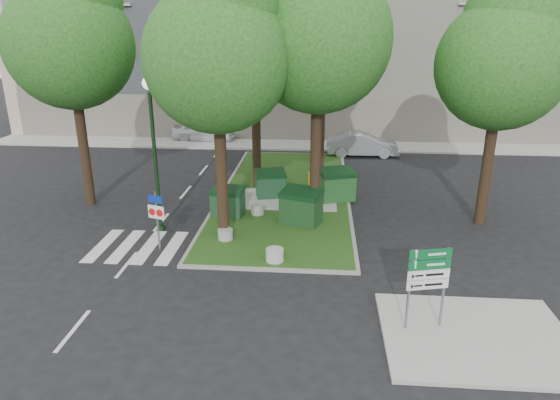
# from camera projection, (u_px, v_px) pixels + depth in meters

# --- Properties ---
(ground) EXTENTS (120.00, 120.00, 0.00)m
(ground) POSITION_uv_depth(u_px,v_px,m) (254.00, 269.00, 17.18)
(ground) COLOR black
(ground) RESTS_ON ground
(median_island) EXTENTS (6.00, 16.00, 0.12)m
(median_island) POSITION_uv_depth(u_px,v_px,m) (285.00, 194.00, 24.64)
(median_island) COLOR #224112
(median_island) RESTS_ON ground
(median_kerb) EXTENTS (6.30, 16.30, 0.10)m
(median_kerb) POSITION_uv_depth(u_px,v_px,m) (285.00, 194.00, 24.64)
(median_kerb) COLOR gray
(median_kerb) RESTS_ON ground
(sidewalk_corner) EXTENTS (5.00, 4.00, 0.12)m
(sidewalk_corner) POSITION_uv_depth(u_px,v_px,m) (477.00, 337.00, 13.38)
(sidewalk_corner) COLOR #999993
(sidewalk_corner) RESTS_ON ground
(building_sidewalk) EXTENTS (42.00, 3.00, 0.12)m
(building_sidewalk) POSITION_uv_depth(u_px,v_px,m) (288.00, 145.00, 34.54)
(building_sidewalk) COLOR #999993
(building_sidewalk) RESTS_ON ground
(zebra_crossing) EXTENTS (5.00, 3.00, 0.01)m
(zebra_crossing) POSITION_uv_depth(u_px,v_px,m) (161.00, 247.00, 18.88)
(zebra_crossing) COLOR silver
(zebra_crossing) RESTS_ON ground
(apartment_building) EXTENTS (41.00, 12.00, 16.00)m
(apartment_building) POSITION_uv_depth(u_px,v_px,m) (295.00, 23.00, 38.93)
(apartment_building) COLOR #C2AE91
(apartment_building) RESTS_ON ground
(tree_median_near_left) EXTENTS (5.20, 5.20, 10.53)m
(tree_median_near_left) POSITION_uv_depth(u_px,v_px,m) (219.00, 44.00, 17.25)
(tree_median_near_left) COLOR black
(tree_median_near_left) RESTS_ON ground
(tree_median_near_right) EXTENTS (5.60, 5.60, 11.46)m
(tree_median_near_right) POSITION_uv_depth(u_px,v_px,m) (321.00, 24.00, 18.64)
(tree_median_near_right) COLOR black
(tree_median_near_right) RESTS_ON ground
(tree_median_mid) EXTENTS (4.80, 4.80, 9.99)m
(tree_median_mid) POSITION_uv_depth(u_px,v_px,m) (257.00, 47.00, 23.43)
(tree_median_mid) COLOR black
(tree_median_mid) RESTS_ON ground
(tree_median_far) EXTENTS (5.80, 5.80, 11.93)m
(tree_median_far) POSITION_uv_depth(u_px,v_px,m) (326.00, 17.00, 25.56)
(tree_median_far) COLOR black
(tree_median_far) RESTS_ON ground
(tree_street_left) EXTENTS (5.40, 5.40, 11.00)m
(tree_street_left) POSITION_uv_depth(u_px,v_px,m) (71.00, 32.00, 20.96)
(tree_street_left) COLOR black
(tree_street_left) RESTS_ON ground
(tree_street_right) EXTENTS (5.00, 5.00, 10.06)m
(tree_street_right) POSITION_uv_depth(u_px,v_px,m) (505.00, 52.00, 18.91)
(tree_street_right) COLOR black
(tree_street_right) RESTS_ON ground
(dumpster_a) EXTENTS (1.49, 1.14, 1.28)m
(dumpster_a) POSITION_uv_depth(u_px,v_px,m) (228.00, 202.00, 21.54)
(dumpster_a) COLOR #0E3317
(dumpster_a) RESTS_ON median_island
(dumpster_b) EXTENTS (1.59, 1.28, 1.31)m
(dumpster_b) POSITION_uv_depth(u_px,v_px,m) (271.00, 184.00, 23.89)
(dumpster_b) COLOR #0F361C
(dumpster_b) RESTS_ON median_island
(dumpster_c) EXTENTS (1.91, 1.63, 1.51)m
(dumpster_c) POSITION_uv_depth(u_px,v_px,m) (301.00, 207.00, 20.63)
(dumpster_c) COLOR black
(dumpster_c) RESTS_ON median_island
(dumpster_d) EXTENTS (1.91, 1.60, 1.51)m
(dumpster_d) POSITION_uv_depth(u_px,v_px,m) (337.00, 185.00, 23.44)
(dumpster_d) COLOR #154418
(dumpster_d) RESTS_ON median_island
(bollard_left) EXTENTS (0.57, 0.57, 0.41)m
(bollard_left) POSITION_uv_depth(u_px,v_px,m) (225.00, 234.00, 19.25)
(bollard_left) COLOR gray
(bollard_left) RESTS_ON median_island
(bollard_right) EXTENTS (0.63, 0.63, 0.45)m
(bollard_right) POSITION_uv_depth(u_px,v_px,m) (275.00, 255.00, 17.49)
(bollard_right) COLOR #ACABA6
(bollard_right) RESTS_ON median_island
(bollard_mid) EXTENTS (0.59, 0.59, 0.42)m
(bollard_mid) POSITION_uv_depth(u_px,v_px,m) (258.00, 209.00, 21.81)
(bollard_mid) COLOR gray
(bollard_mid) RESTS_ON median_island
(litter_bin) EXTENTS (0.40, 0.40, 0.70)m
(litter_bin) POSITION_uv_depth(u_px,v_px,m) (312.00, 179.00, 25.59)
(litter_bin) COLOR gold
(litter_bin) RESTS_ON median_island
(street_lamp) EXTENTS (0.49, 0.49, 6.15)m
(street_lamp) POSITION_uv_depth(u_px,v_px,m) (153.00, 137.00, 19.18)
(street_lamp) COLOR black
(street_lamp) RESTS_ON ground
(traffic_sign_pole) EXTENTS (0.66, 0.26, 2.28)m
(traffic_sign_pole) POSITION_uv_depth(u_px,v_px,m) (157.00, 213.00, 18.22)
(traffic_sign_pole) COLOR slate
(traffic_sign_pole) RESTS_ON ground
(directional_sign) EXTENTS (1.15, 0.32, 2.35)m
(directional_sign) POSITION_uv_depth(u_px,v_px,m) (428.00, 276.00, 13.22)
(directional_sign) COLOR slate
(directional_sign) RESTS_ON sidewalk_corner
(car_white) EXTENTS (4.62, 2.12, 1.54)m
(car_white) POSITION_uv_depth(u_px,v_px,m) (204.00, 130.00, 35.71)
(car_white) COLOR silver
(car_white) RESTS_ON ground
(car_silver) EXTENTS (4.60, 1.72, 1.50)m
(car_silver) POSITION_uv_depth(u_px,v_px,m) (362.00, 144.00, 31.67)
(car_silver) COLOR #929499
(car_silver) RESTS_ON ground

